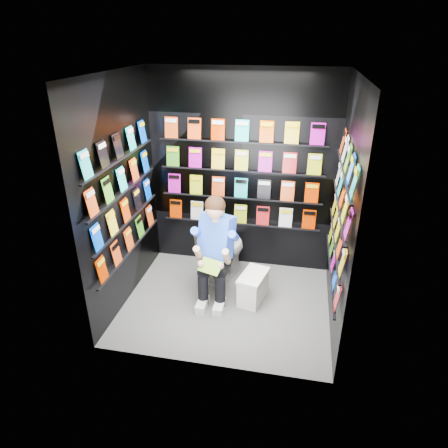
# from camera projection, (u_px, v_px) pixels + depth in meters

# --- Properties ---
(floor) EXTENTS (2.40, 2.40, 0.00)m
(floor) POSITION_uv_depth(u_px,v_px,m) (227.00, 303.00, 4.79)
(floor) COLOR #565754
(floor) RESTS_ON ground
(ceiling) EXTENTS (2.40, 2.40, 0.00)m
(ceiling) POSITION_uv_depth(u_px,v_px,m) (227.00, 73.00, 3.67)
(ceiling) COLOR white
(ceiling) RESTS_ON floor
(wall_back) EXTENTS (2.40, 0.04, 2.60)m
(wall_back) POSITION_uv_depth(u_px,v_px,m) (242.00, 174.00, 5.11)
(wall_back) COLOR black
(wall_back) RESTS_ON floor
(wall_front) EXTENTS (2.40, 0.04, 2.60)m
(wall_front) POSITION_uv_depth(u_px,v_px,m) (204.00, 248.00, 3.35)
(wall_front) COLOR black
(wall_front) RESTS_ON floor
(wall_left) EXTENTS (0.04, 2.00, 2.60)m
(wall_left) POSITION_uv_depth(u_px,v_px,m) (121.00, 195.00, 4.44)
(wall_left) COLOR black
(wall_left) RESTS_ON floor
(wall_right) EXTENTS (0.04, 2.00, 2.60)m
(wall_right) POSITION_uv_depth(u_px,v_px,m) (344.00, 212.00, 4.02)
(wall_right) COLOR black
(wall_right) RESTS_ON floor
(comics_back) EXTENTS (2.10, 0.06, 1.37)m
(comics_back) POSITION_uv_depth(u_px,v_px,m) (241.00, 174.00, 5.09)
(comics_back) COLOR #E14814
(comics_back) RESTS_ON wall_back
(comics_left) EXTENTS (0.06, 1.70, 1.37)m
(comics_left) POSITION_uv_depth(u_px,v_px,m) (124.00, 195.00, 4.43)
(comics_left) COLOR #E14814
(comics_left) RESTS_ON wall_left
(comics_right) EXTENTS (0.06, 1.70, 1.37)m
(comics_right) POSITION_uv_depth(u_px,v_px,m) (341.00, 212.00, 4.02)
(comics_right) COLOR #E14814
(comics_right) RESTS_ON wall_right
(toilet) EXTENTS (0.63, 0.84, 0.73)m
(toilet) POSITION_uv_depth(u_px,v_px,m) (223.00, 251.00, 5.19)
(toilet) COLOR silver
(toilet) RESTS_ON floor
(longbox) EXTENTS (0.34, 0.49, 0.33)m
(longbox) POSITION_uv_depth(u_px,v_px,m) (253.00, 288.00, 4.78)
(longbox) COLOR white
(longbox) RESTS_ON floor
(longbox_lid) EXTENTS (0.37, 0.51, 0.03)m
(longbox_lid) POSITION_uv_depth(u_px,v_px,m) (253.00, 275.00, 4.71)
(longbox_lid) COLOR white
(longbox_lid) RESTS_ON longbox
(reader) EXTENTS (0.75, 0.90, 1.43)m
(reader) POSITION_uv_depth(u_px,v_px,m) (217.00, 236.00, 4.68)
(reader) COLOR blue
(reader) RESTS_ON toilet
(held_comic) EXTENTS (0.29, 0.22, 0.11)m
(held_comic) POSITION_uv_depth(u_px,v_px,m) (210.00, 266.00, 4.45)
(held_comic) COLOR green
(held_comic) RESTS_ON reader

